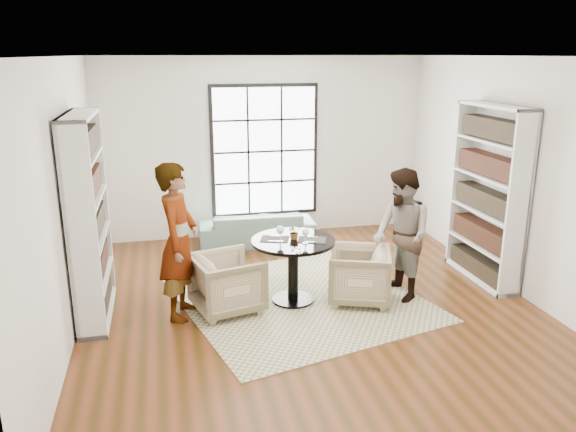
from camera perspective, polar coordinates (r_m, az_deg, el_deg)
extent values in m
plane|color=#612E17|center=(7.15, 2.16, -8.90)|extent=(6.00, 6.00, 0.00)
plane|color=silver|center=(9.53, -2.43, 6.94)|extent=(5.50, 0.00, 5.50)
plane|color=silver|center=(6.52, -21.75, 1.45)|extent=(0.00, 6.00, 6.00)
plane|color=silver|center=(7.82, 22.19, 3.71)|extent=(0.00, 6.00, 6.00)
plane|color=silver|center=(3.97, 13.69, -6.95)|extent=(5.50, 0.00, 5.50)
plane|color=white|center=(6.47, 2.45, 15.91)|extent=(6.00, 6.00, 0.00)
cube|color=black|center=(9.52, -2.40, 6.62)|extent=(1.82, 0.06, 2.22)
cube|color=white|center=(9.48, -2.36, 6.58)|extent=(1.70, 0.02, 2.10)
cube|color=#BEB48E|center=(7.24, 1.33, -8.50)|extent=(3.43, 3.43, 0.01)
cylinder|color=black|center=(7.21, 0.51, -8.49)|extent=(0.53, 0.53, 0.04)
cylinder|color=black|center=(7.06, 0.51, -5.67)|extent=(0.13, 0.13, 0.74)
cylinder|color=black|center=(6.92, 0.52, -2.57)|extent=(1.04, 1.04, 0.04)
imported|color=slate|center=(9.24, -3.20, -1.20)|extent=(1.89, 0.80, 0.55)
imported|color=tan|center=(6.87, -6.18, -6.81)|extent=(0.95, 0.94, 0.71)
imported|color=tan|center=(7.14, 7.19, -6.00)|extent=(0.97, 0.96, 0.69)
imported|color=gray|center=(6.63, -11.05, -2.56)|extent=(0.63, 0.78, 1.86)
imported|color=gray|center=(7.18, 11.47, -1.92)|extent=(0.71, 0.87, 1.68)
cube|color=#272522|center=(6.93, -1.35, -2.34)|extent=(0.41, 0.36, 0.01)
cube|color=#272522|center=(6.90, 2.44, -2.43)|extent=(0.41, 0.36, 0.01)
cylinder|color=silver|center=(6.83, -0.79, -2.60)|extent=(0.07, 0.07, 0.01)
cylinder|color=silver|center=(6.81, -0.79, -2.13)|extent=(0.01, 0.01, 0.12)
sphere|color=maroon|center=(6.78, -0.80, -1.41)|extent=(0.09, 0.09, 0.09)
ellipsoid|color=white|center=(6.78, -0.80, -1.41)|extent=(0.09, 0.09, 0.10)
cylinder|color=silver|center=(6.77, 1.77, -2.77)|extent=(0.07, 0.07, 0.01)
cylinder|color=silver|center=(6.75, 1.78, -2.33)|extent=(0.01, 0.01, 0.11)
sphere|color=maroon|center=(6.73, 1.78, -1.63)|extent=(0.08, 0.08, 0.08)
ellipsoid|color=white|center=(6.73, 1.78, -1.63)|extent=(0.09, 0.09, 0.10)
imported|color=gray|center=(6.90, 0.66, -1.62)|extent=(0.20, 0.19, 0.19)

